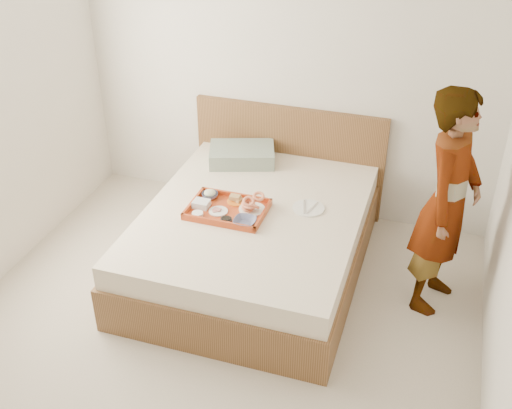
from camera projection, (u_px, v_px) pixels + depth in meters
The scene contains 16 objects.
ground at pixel (200, 356), 4.06m from camera, with size 3.50×4.00×0.01m, color beige.
wall_back at pixel (287, 65), 4.98m from camera, with size 3.50×0.01×2.60m, color silver.
bed at pixel (254, 240), 4.71m from camera, with size 1.65×2.00×0.53m, color brown.
headboard at pixel (289, 158), 5.38m from camera, with size 1.65×0.06×0.95m, color brown.
pillow at pixel (242, 155), 5.18m from camera, with size 0.53×0.36×0.13m, color gray.
tray at pixel (228, 209), 4.54m from camera, with size 0.56×0.41×0.05m, color #B6491B.
prawn_plate at pixel (252, 209), 4.54m from camera, with size 0.19×0.19×0.01m, color white.
navy_bowl_big at pixel (245, 222), 4.38m from camera, with size 0.16×0.16×0.04m, color #1C1E4B.
sauce_dish at pixel (226, 220), 4.40m from camera, with size 0.08×0.08×0.03m, color black.
meat_plate at pixel (218, 211), 4.52m from camera, with size 0.14×0.14×0.01m, color white.
bread_plate at pixel (236, 201), 4.64m from camera, with size 0.14×0.14×0.01m, color orange.
salad_bowl at pixel (210, 195), 4.68m from camera, with size 0.12×0.12×0.04m, color #1C1E4B.
plastic_tub at pixel (201, 204), 4.57m from camera, with size 0.12×0.10×0.05m, color silver.
cheese_round at pixel (197, 214), 4.47m from camera, with size 0.08×0.08×0.03m, color white.
dinner_plate at pixel (308, 208), 4.58m from camera, with size 0.24×0.24×0.01m, color white.
person at pixel (447, 203), 4.12m from camera, with size 0.59×0.39×1.62m, color white.
Camera 1 is at (1.25, -2.66, 2.99)m, focal length 43.66 mm.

